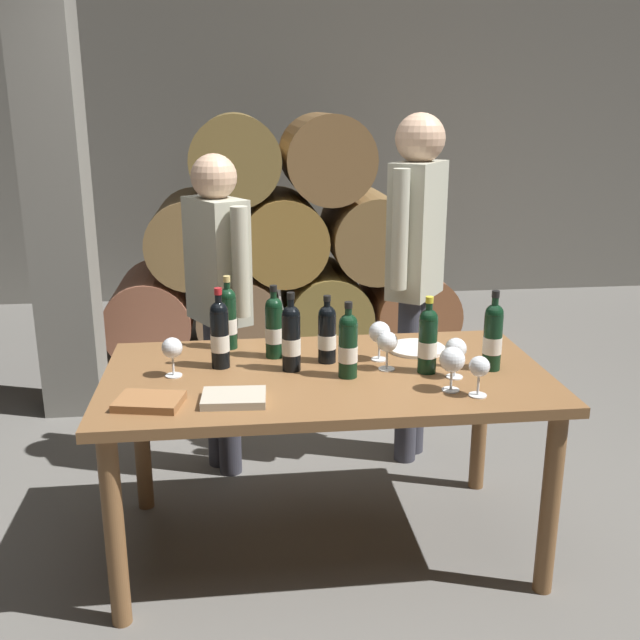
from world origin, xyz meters
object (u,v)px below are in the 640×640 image
Objects in this scene: wine_glass_3 at (388,343)px; leather_ledger at (149,402)px; wine_bottle_0 at (428,340)px; serving_plate at (417,348)px; wine_glass_5 at (380,333)px; wine_bottle_4 at (291,337)px; wine_glass_4 at (456,350)px; taster_seated_left at (218,289)px; wine_bottle_5 at (274,326)px; wine_bottle_7 at (327,333)px; wine_bottle_3 at (493,336)px; wine_bottle_6 at (220,334)px; sommelier_presenting at (416,257)px; wine_bottle_2 at (348,345)px; wine_glass_1 at (452,360)px; tasting_notebook at (234,398)px; wine_glass_2 at (172,349)px; wine_bottle_1 at (228,317)px; dining_table at (326,394)px; wine_glass_0 at (479,368)px.

wine_glass_3 is 0.70× the size of leather_ledger.
wine_bottle_0 is 1.25× the size of serving_plate.
wine_bottle_4 is at bearing -168.38° from wine_glass_5.
taster_seated_left is (-0.89, 0.83, 0.05)m from wine_glass_4.
wine_glass_5 reaches higher than serving_plate.
wine_bottle_5 reaches higher than wine_glass_4.
wine_bottle_7 is 1.24× the size of leather_ledger.
wine_glass_4 is 0.33m from wine_glass_5.
wine_glass_5 is (-0.41, 0.16, -0.02)m from wine_bottle_3.
taster_seated_left is (-0.23, 0.52, 0.03)m from wine_bottle_5.
wine_bottle_5 reaches higher than serving_plate.
sommelier_presenting is at bearing 34.76° from wine_bottle_6.
sommelier_presenting is at bearing 60.77° from wine_bottle_2.
wine_glass_1 is at bearing -41.51° from wine_bottle_7.
tasting_notebook is 0.92× the size of serving_plate.
wine_bottle_7 is at bearing 27.55° from wine_bottle_4.
wine_glass_4 is at bearing 67.93° from wine_glass_1.
wine_glass_2 is 0.82m from wine_glass_3.
sommelier_presenting is (0.05, 0.86, 0.17)m from wine_glass_4.
wine_glass_4 is (0.60, -0.15, -0.02)m from wine_bottle_4.
wine_bottle_2 is at bearing -119.23° from sommelier_presenting.
wine_bottle_1 is at bearing 143.93° from wine_glass_1.
wine_bottle_3 is 2.06× the size of wine_glass_2.
tasting_notebook is at bearing -82.25° from wine_bottle_6.
wine_bottle_6 is 1.33× the size of serving_plate.
serving_plate is at bearing -102.36° from sommelier_presenting.
leather_ledger is 1.01m from taster_seated_left.
dining_table is 0.68m from wine_bottle_3.
wine_bottle_5 is (-0.83, 0.24, -0.01)m from wine_bottle_3.
sommelier_presenting is (0.90, 0.41, 0.15)m from wine_bottle_1.
wine_glass_2 is at bearing 175.91° from wine_bottle_0.
sommelier_presenting reaches higher than wine_bottle_4.
wine_bottle_1 reaches higher than wine_bottle_0.
wine_bottle_0 is 1.36× the size of leather_ledger.
wine_bottle_5 is 0.57m from taster_seated_left.
wine_glass_5 is at bearing -20.45° from wine_bottle_1.
wine_bottle_6 reaches higher than wine_bottle_7.
wine_bottle_2 is at bearing 27.77° from tasting_notebook.
wine_glass_2 reaches higher than leather_ledger.
wine_bottle_4 is at bearing -67.19° from taster_seated_left.
wine_bottle_6 is 0.45m from leather_ledger.
taster_seated_left is (-0.06, 0.97, 0.15)m from tasting_notebook.
wine_bottle_3 is 1.15× the size of wine_bottle_7.
wine_bottle_3 is at bearing 21.51° from leather_ledger.
wine_bottle_2 is at bearing -7.12° from wine_glass_2.
wine_bottle_3 reaches higher than wine_bottle_4.
wine_glass_0 is (0.87, -0.64, -0.03)m from wine_bottle_1.
wine_bottle_0 is 0.29m from serving_plate.
wine_bottle_0 is 1.95× the size of wine_glass_3.
wine_glass_2 is (-0.60, -0.09, -0.01)m from wine_bottle_7.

